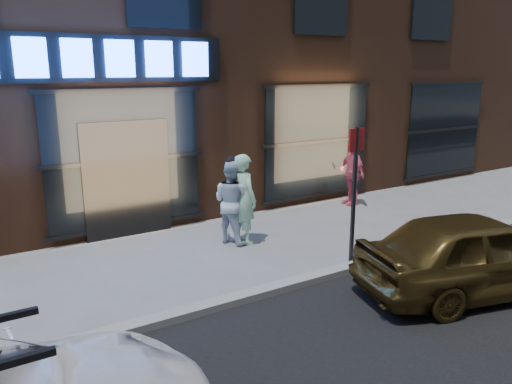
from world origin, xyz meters
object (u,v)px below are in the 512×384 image
(man_bowtie, at_px, (244,199))
(man_cap, at_px, (232,202))
(sign_post, at_px, (354,183))
(passerby, at_px, (352,173))
(gold_sedan, at_px, (478,253))

(man_bowtie, xyz_separation_m, man_cap, (-0.18, 0.15, -0.07))
(man_cap, height_order, sign_post, sign_post)
(man_bowtie, relative_size, passerby, 1.09)
(passerby, distance_m, sign_post, 4.19)
(man_bowtie, relative_size, sign_post, 0.74)
(man_bowtie, relative_size, gold_sedan, 0.47)
(passerby, relative_size, gold_sedan, 0.43)
(gold_sedan, bearing_deg, passerby, -6.86)
(gold_sedan, bearing_deg, man_bowtie, 40.26)
(passerby, height_order, gold_sedan, passerby)
(sign_post, bearing_deg, gold_sedan, -76.34)
(man_bowtie, bearing_deg, passerby, -82.64)
(gold_sedan, relative_size, sign_post, 1.55)
(passerby, distance_m, gold_sedan, 5.34)
(passerby, bearing_deg, man_cap, -69.27)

